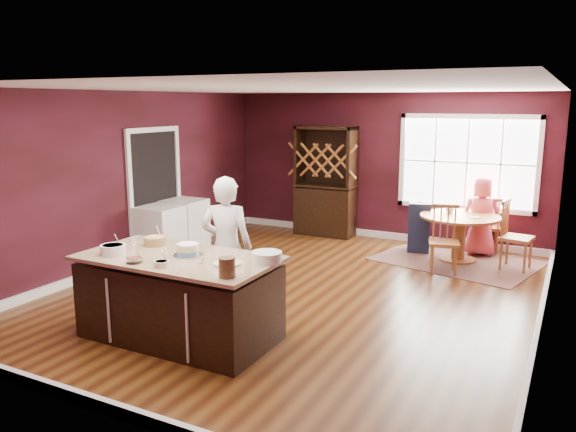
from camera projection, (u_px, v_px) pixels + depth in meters
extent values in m
plane|color=#5F3613|center=(300.00, 291.00, 7.63)|extent=(7.00, 7.00, 0.00)
plane|color=white|center=(301.00, 88.00, 7.09)|extent=(7.00, 7.00, 0.00)
plane|color=#451321|center=(384.00, 167.00, 10.41)|extent=(6.00, 0.00, 6.00)
plane|color=#451321|center=(101.00, 258.00, 4.31)|extent=(6.00, 0.00, 6.00)
plane|color=#451321|center=(128.00, 179.00, 8.71)|extent=(0.00, 7.00, 7.00)
plane|color=#451321|center=(552.00, 214.00, 6.01)|extent=(0.00, 7.00, 7.00)
cube|color=black|center=(180.00, 301.00, 6.07)|extent=(2.05, 1.04, 0.83)
cube|color=beige|center=(178.00, 258.00, 5.97)|extent=(2.13, 1.12, 0.04)
cylinder|color=#956123|center=(457.00, 259.00, 9.11)|extent=(0.58, 0.58, 0.04)
cylinder|color=#956123|center=(459.00, 239.00, 9.04)|extent=(0.21, 0.21, 0.67)
cylinder|color=#956123|center=(460.00, 217.00, 8.97)|extent=(1.25, 1.25, 0.04)
imported|color=silver|center=(226.00, 247.00, 6.62)|extent=(0.71, 0.57, 1.70)
cylinder|color=white|center=(113.00, 250.00, 6.04)|extent=(0.27, 0.27, 0.10)
cylinder|color=#A18455|center=(155.00, 241.00, 6.43)|extent=(0.26, 0.26, 0.10)
cylinder|color=silver|center=(134.00, 260.00, 5.72)|extent=(0.17, 0.17, 0.06)
cylinder|color=#F6E8BC|center=(162.00, 264.00, 5.59)|extent=(0.15, 0.15, 0.06)
cylinder|color=white|center=(200.00, 257.00, 5.69)|extent=(0.07, 0.07, 0.14)
cylinder|color=#FFF2CA|center=(227.00, 263.00, 5.67)|extent=(0.29, 0.29, 0.02)
cylinder|color=white|center=(267.00, 257.00, 5.75)|extent=(0.31, 0.31, 0.11)
cylinder|color=#4F3C26|center=(227.00, 267.00, 5.24)|extent=(0.16, 0.16, 0.19)
cube|color=brown|center=(457.00, 260.00, 9.11)|extent=(2.73, 2.33, 0.01)
imported|color=#E04B5B|center=(481.00, 216.00, 9.32)|extent=(0.72, 0.54, 1.33)
cylinder|color=beige|center=(474.00, 217.00, 8.78)|extent=(0.18, 0.18, 0.01)
imported|color=white|center=(450.00, 210.00, 9.16)|extent=(0.16, 0.16, 0.10)
cube|color=black|center=(325.00, 181.00, 10.70)|extent=(1.14, 0.47, 2.09)
cube|color=white|center=(160.00, 234.00, 8.97)|extent=(0.62, 0.60, 0.90)
cube|color=silver|center=(185.00, 226.00, 9.53)|extent=(0.63, 0.61, 0.91)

